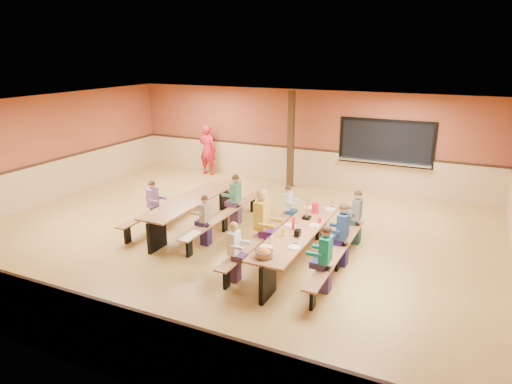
% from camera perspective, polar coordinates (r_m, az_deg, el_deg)
% --- Properties ---
extents(ground, '(12.00, 12.00, 0.00)m').
position_cam_1_polar(ground, '(10.82, -3.22, -5.41)').
color(ground, olive).
rests_on(ground, ground).
extents(room_envelope, '(12.04, 10.04, 3.02)m').
position_cam_1_polar(room_envelope, '(10.57, -3.29, -1.95)').
color(room_envelope, brown).
rests_on(room_envelope, ground).
extents(kitchen_pass_through, '(2.78, 0.28, 1.38)m').
position_cam_1_polar(kitchen_pass_through, '(14.15, 15.90, 5.73)').
color(kitchen_pass_through, black).
rests_on(kitchen_pass_through, ground).
extents(structural_post, '(0.18, 0.18, 3.00)m').
position_cam_1_polar(structural_post, '(14.32, 4.37, 6.52)').
color(structural_post, black).
rests_on(structural_post, ground).
extents(cafeteria_table_main, '(1.91, 3.70, 0.74)m').
position_cam_1_polar(cafeteria_table_main, '(9.32, 5.36, -5.81)').
color(cafeteria_table_main, '#99623D').
rests_on(cafeteria_table_main, ground).
extents(cafeteria_table_second, '(1.91, 3.70, 0.74)m').
position_cam_1_polar(cafeteria_table_second, '(11.28, -7.62, -1.70)').
color(cafeteria_table_second, '#99623D').
rests_on(cafeteria_table_second, ground).
extents(seated_child_white_left, '(0.35, 0.28, 1.17)m').
position_cam_1_polar(seated_child_white_left, '(8.56, -2.77, -7.53)').
color(seated_child_white_left, white).
rests_on(seated_child_white_left, ground).
extents(seated_adult_yellow, '(0.48, 0.40, 1.45)m').
position_cam_1_polar(seated_adult_yellow, '(9.54, 0.74, -3.90)').
color(seated_adult_yellow, gold).
rests_on(seated_adult_yellow, ground).
extents(seated_child_grey_left, '(0.33, 0.27, 1.12)m').
position_cam_1_polar(seated_child_grey_left, '(10.89, 3.99, -2.11)').
color(seated_child_grey_left, silver).
rests_on(seated_child_grey_left, ground).
extents(seated_child_teal_right, '(0.39, 0.32, 1.24)m').
position_cam_1_polar(seated_child_teal_right, '(8.27, 8.65, -8.35)').
color(seated_child_teal_right, '#129082').
rests_on(seated_child_teal_right, ground).
extents(seated_child_navy_right, '(0.41, 0.34, 1.30)m').
position_cam_1_polar(seated_child_navy_right, '(9.30, 10.76, -5.30)').
color(seated_child_navy_right, navy).
rests_on(seated_child_navy_right, ground).
extents(seated_child_char_right, '(0.38, 0.31, 1.22)m').
position_cam_1_polar(seated_child_char_right, '(10.40, 12.45, -3.14)').
color(seated_child_char_right, '#52595F').
rests_on(seated_child_char_right, ground).
extents(seated_child_purple_sec, '(0.36, 0.30, 1.19)m').
position_cam_1_polar(seated_child_purple_sec, '(11.28, -12.74, -1.61)').
color(seated_child_purple_sec, '#875E96').
rests_on(seated_child_purple_sec, ground).
extents(seated_child_green_sec, '(0.39, 0.32, 1.24)m').
position_cam_1_polar(seated_child_green_sec, '(11.33, -2.54, -0.97)').
color(seated_child_green_sec, '#3D7E5C').
rests_on(seated_child_green_sec, ground).
extents(seated_child_tan_sec, '(0.33, 0.27, 1.14)m').
position_cam_1_polar(seated_child_tan_sec, '(10.16, -6.34, -3.58)').
color(seated_child_tan_sec, tan).
rests_on(seated_child_tan_sec, ground).
extents(standing_woman, '(0.66, 0.45, 1.74)m').
position_cam_1_polar(standing_woman, '(15.93, -6.07, 5.27)').
color(standing_woman, '#B51426').
rests_on(standing_woman, ground).
extents(punch_pitcher, '(0.16, 0.16, 0.22)m').
position_cam_1_polar(punch_pitcher, '(10.11, 7.43, -2.03)').
color(punch_pitcher, red).
rests_on(punch_pitcher, cafeteria_table_main).
extents(chip_bowl, '(0.32, 0.32, 0.15)m').
position_cam_1_polar(chip_bowl, '(7.95, 1.01, -7.69)').
color(chip_bowl, orange).
rests_on(chip_bowl, cafeteria_table_main).
extents(napkin_dispenser, '(0.10, 0.14, 0.13)m').
position_cam_1_polar(napkin_dispenser, '(8.86, 5.22, -5.13)').
color(napkin_dispenser, black).
rests_on(napkin_dispenser, cafeteria_table_main).
extents(condiment_mustard, '(0.06, 0.06, 0.17)m').
position_cam_1_polar(condiment_mustard, '(8.82, 3.43, -5.05)').
color(condiment_mustard, yellow).
rests_on(condiment_mustard, cafeteria_table_main).
extents(condiment_ketchup, '(0.06, 0.06, 0.17)m').
position_cam_1_polar(condiment_ketchup, '(9.14, 4.68, -4.25)').
color(condiment_ketchup, '#B2140F').
rests_on(condiment_ketchup, cafeteria_table_main).
extents(table_paddle, '(0.16, 0.16, 0.56)m').
position_cam_1_polar(table_paddle, '(9.72, 6.37, -2.62)').
color(table_paddle, black).
rests_on(table_paddle, cafeteria_table_main).
extents(place_settings, '(0.65, 3.30, 0.11)m').
position_cam_1_polar(place_settings, '(9.22, 5.41, -4.28)').
color(place_settings, beige).
rests_on(place_settings, cafeteria_table_main).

